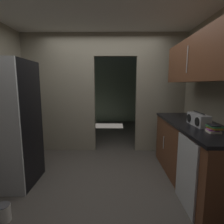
{
  "coord_description": "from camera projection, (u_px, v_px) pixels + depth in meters",
  "views": [
    {
      "loc": [
        0.22,
        -2.56,
        1.5
      ],
      "look_at": [
        0.18,
        0.45,
        1.03
      ],
      "focal_mm": 28.66,
      "sensor_mm": 36.0,
      "label": 1
    }
  ],
  "objects": [
    {
      "name": "ground",
      "position": [
        100.0,
        182.0,
        2.76
      ],
      "size": [
        20.0,
        20.0,
        0.0
      ],
      "primitive_type": "plane",
      "color": "#47423D"
    },
    {
      "name": "kitchen_overhead_slab",
      "position": [
        100.0,
        13.0,
        2.78
      ],
      "size": [
        3.93,
        6.83,
        0.06
      ],
      "primitive_type": "cube",
      "color": "silver"
    },
    {
      "name": "kitchen_partition",
      "position": [
        101.0,
        91.0,
        3.95
      ],
      "size": [
        3.53,
        0.12,
        2.57
      ],
      "color": "gray",
      "rests_on": "ground"
    },
    {
      "name": "adjoining_room_shell",
      "position": [
        108.0,
        91.0,
        6.12
      ],
      "size": [
        3.53,
        3.28,
        2.57
      ],
      "color": "slate",
      "rests_on": "ground"
    },
    {
      "name": "refrigerator",
      "position": [
        6.0,
        124.0,
        2.62
      ],
      "size": [
        0.78,
        0.73,
        1.84
      ],
      "color": "black",
      "rests_on": "ground"
    },
    {
      "name": "lower_cabinet_run",
      "position": [
        193.0,
        153.0,
        2.7
      ],
      "size": [
        0.68,
        1.99,
        0.93
      ],
      "color": "brown",
      "rests_on": "ground"
    },
    {
      "name": "dishwasher",
      "position": [
        186.0,
        173.0,
        2.16
      ],
      "size": [
        0.02,
        0.56,
        0.87
      ],
      "color": "#B7BABC",
      "rests_on": "ground"
    },
    {
      "name": "upper_cabinet_counterside",
      "position": [
        200.0,
        59.0,
        2.49
      ],
      "size": [
        0.36,
        1.8,
        0.62
      ],
      "color": "brown"
    },
    {
      "name": "boombox",
      "position": [
        198.0,
        120.0,
        2.48
      ],
      "size": [
        0.15,
        0.43,
        0.19
      ],
      "color": "#B2B2B7",
      "rests_on": "lower_cabinet_run"
    },
    {
      "name": "book_stack",
      "position": [
        214.0,
        129.0,
        2.12
      ],
      "size": [
        0.15,
        0.18,
        0.1
      ],
      "color": "beige",
      "rests_on": "lower_cabinet_run"
    },
    {
      "name": "paint_can",
      "position": [
        3.0,
        213.0,
        1.97
      ],
      "size": [
        0.16,
        0.16,
        0.19
      ],
      "color": "silver",
      "rests_on": "ground"
    }
  ]
}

